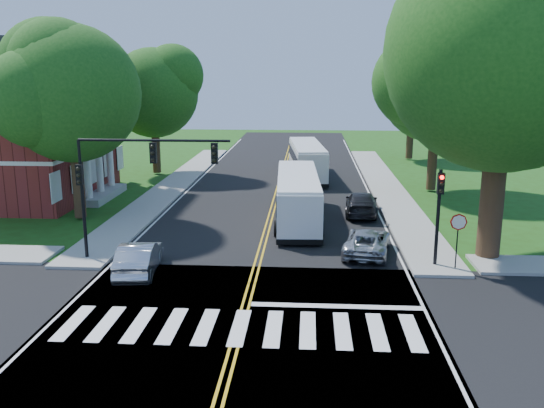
# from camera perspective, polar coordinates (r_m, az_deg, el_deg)

# --- Properties ---
(ground) EXTENTS (140.00, 140.00, 0.00)m
(ground) POSITION_cam_1_polar(r_m,az_deg,el_deg) (21.17, -3.07, -11.56)
(ground) COLOR #1F4511
(ground) RESTS_ON ground
(road) EXTENTS (14.00, 96.00, 0.01)m
(road) POSITION_cam_1_polar(r_m,az_deg,el_deg) (38.21, 0.12, -0.31)
(road) COLOR black
(road) RESTS_ON ground
(cross_road) EXTENTS (60.00, 12.00, 0.01)m
(cross_road) POSITION_cam_1_polar(r_m,az_deg,el_deg) (21.17, -3.07, -11.55)
(cross_road) COLOR black
(cross_road) RESTS_ON ground
(center_line) EXTENTS (0.36, 70.00, 0.01)m
(center_line) POSITION_cam_1_polar(r_m,az_deg,el_deg) (42.11, 0.46, 0.95)
(center_line) COLOR gold
(center_line) RESTS_ON road
(edge_line_w) EXTENTS (0.12, 70.00, 0.01)m
(edge_line_w) POSITION_cam_1_polar(r_m,az_deg,el_deg) (43.03, -8.61, 1.07)
(edge_line_w) COLOR silver
(edge_line_w) RESTS_ON road
(edge_line_e) EXTENTS (0.12, 70.00, 0.01)m
(edge_line_e) POSITION_cam_1_polar(r_m,az_deg,el_deg) (42.27, 9.71, 0.81)
(edge_line_e) COLOR silver
(edge_line_e) RESTS_ON road
(crosswalk) EXTENTS (12.60, 3.00, 0.01)m
(crosswalk) POSITION_cam_1_polar(r_m,az_deg,el_deg) (20.71, -3.24, -12.10)
(crosswalk) COLOR silver
(crosswalk) RESTS_ON road
(stop_bar) EXTENTS (6.60, 0.40, 0.01)m
(stop_bar) POSITION_cam_1_polar(r_m,az_deg,el_deg) (22.52, 6.44, -10.03)
(stop_bar) COLOR silver
(stop_bar) RESTS_ON road
(sidewalk_nw) EXTENTS (2.60, 40.00, 0.15)m
(sidewalk_nw) POSITION_cam_1_polar(r_m,az_deg,el_deg) (46.22, -9.65, 1.93)
(sidewalk_nw) COLOR gray
(sidewalk_nw) RESTS_ON ground
(sidewalk_ne) EXTENTS (2.60, 40.00, 0.15)m
(sidewalk_ne) POSITION_cam_1_polar(r_m,az_deg,el_deg) (45.35, 11.22, 1.65)
(sidewalk_ne) COLOR gray
(sidewalk_ne) RESTS_ON ground
(tree_ne_big) EXTENTS (10.80, 10.80, 14.91)m
(tree_ne_big) POSITION_cam_1_polar(r_m,az_deg,el_deg) (28.46, 22.08, 13.74)
(tree_ne_big) COLOR #2F2013
(tree_ne_big) RESTS_ON ground
(tree_west_near) EXTENTS (8.00, 8.00, 11.40)m
(tree_west_near) POSITION_cam_1_polar(r_m,az_deg,el_deg) (35.93, -19.26, 10.26)
(tree_west_near) COLOR #2F2013
(tree_west_near) RESTS_ON ground
(tree_west_far) EXTENTS (7.60, 7.60, 10.67)m
(tree_west_far) POSITION_cam_1_polar(r_m,az_deg,el_deg) (50.93, -11.65, 10.70)
(tree_west_far) COLOR #2F2013
(tree_west_far) RESTS_ON ground
(tree_east_mid) EXTENTS (8.40, 8.40, 11.93)m
(tree_east_mid) POSITION_cam_1_polar(r_m,az_deg,el_deg) (44.08, 16.05, 11.28)
(tree_east_mid) COLOR #2F2013
(tree_east_mid) RESTS_ON ground
(tree_east_far) EXTENTS (7.20, 7.20, 10.34)m
(tree_east_far) POSITION_cam_1_polar(r_m,az_deg,el_deg) (60.01, 13.74, 10.78)
(tree_east_far) COLOR #2F2013
(tree_east_far) RESTS_ON ground
(signal_nw) EXTENTS (7.15, 0.46, 5.66)m
(signal_nw) POSITION_cam_1_polar(r_m,az_deg,el_deg) (27.19, -13.91, 3.27)
(signal_nw) COLOR black
(signal_nw) RESTS_ON ground
(signal_ne) EXTENTS (0.30, 0.46, 4.40)m
(signal_ne) POSITION_cam_1_polar(r_m,az_deg,el_deg) (26.85, 16.22, -0.07)
(signal_ne) COLOR black
(signal_ne) RESTS_ON ground
(stop_sign) EXTENTS (0.76, 0.08, 2.53)m
(stop_sign) POSITION_cam_1_polar(r_m,az_deg,el_deg) (26.82, 17.97, -2.26)
(stop_sign) COLOR black
(stop_sign) RESTS_ON ground
(bus_lead) EXTENTS (3.04, 11.15, 2.86)m
(bus_lead) POSITION_cam_1_polar(r_m,az_deg,el_deg) (34.39, 2.56, 0.77)
(bus_lead) COLOR silver
(bus_lead) RESTS_ON road
(bus_follow) EXTENTS (3.46, 11.21, 2.85)m
(bus_follow) POSITION_cam_1_polar(r_m,az_deg,el_deg) (48.96, 3.48, 4.42)
(bus_follow) COLOR silver
(bus_follow) RESTS_ON road
(hatchback) EXTENTS (1.99, 4.50, 1.44)m
(hatchback) POSITION_cam_1_polar(r_m,az_deg,el_deg) (26.27, -13.05, -5.23)
(hatchback) COLOR #B3B5BA
(hatchback) RESTS_ON road
(suv) EXTENTS (2.84, 4.79, 1.25)m
(suv) POSITION_cam_1_polar(r_m,az_deg,el_deg) (28.71, 9.39, -3.69)
(suv) COLOR #ACAEB3
(suv) RESTS_ON road
(dark_sedan) EXTENTS (2.35, 5.00, 1.41)m
(dark_sedan) POSITION_cam_1_polar(r_m,az_deg,el_deg) (36.50, 8.85, 0.05)
(dark_sedan) COLOR black
(dark_sedan) RESTS_ON road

